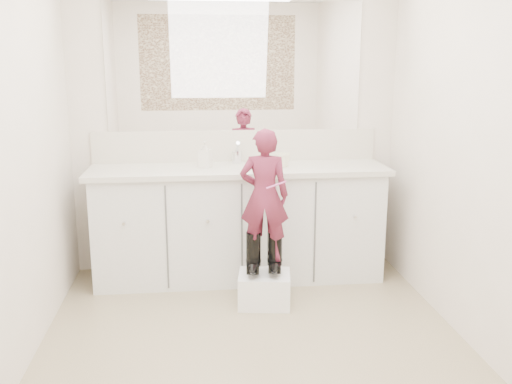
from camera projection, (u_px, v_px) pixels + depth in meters
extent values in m
plane|color=#867957|center=(256.00, 351.00, 3.39)|extent=(3.00, 3.00, 0.00)
plane|color=beige|center=(235.00, 123.00, 4.57)|extent=(2.60, 0.00, 2.60)
plane|color=beige|center=(312.00, 232.00, 1.67)|extent=(2.60, 0.00, 2.60)
plane|color=beige|center=(9.00, 156.00, 2.98)|extent=(0.00, 3.00, 3.00)
plane|color=beige|center=(481.00, 148.00, 3.26)|extent=(0.00, 3.00, 3.00)
cube|color=silver|center=(239.00, 225.00, 4.48)|extent=(2.20, 0.55, 0.85)
cube|color=beige|center=(239.00, 170.00, 4.37)|extent=(2.28, 0.58, 0.04)
cube|color=beige|center=(236.00, 146.00, 4.60)|extent=(2.28, 0.03, 0.25)
cube|color=white|center=(235.00, 67.00, 4.46)|extent=(2.00, 0.02, 1.00)
cube|color=#472819|center=(315.00, 75.00, 1.58)|extent=(2.00, 0.01, 1.20)
cylinder|color=silver|center=(237.00, 157.00, 4.51)|extent=(0.08, 0.08, 0.10)
imported|color=#F0E8C0|center=(283.00, 160.00, 4.38)|extent=(0.13, 0.13, 0.10)
imported|color=silver|center=(205.00, 154.00, 4.34)|extent=(0.12, 0.12, 0.20)
cube|color=white|center=(264.00, 289.00, 4.02)|extent=(0.40, 0.35, 0.23)
imported|color=#A83358|center=(264.00, 195.00, 3.89)|extent=(0.36, 0.27, 0.92)
cylinder|color=#F15DB4|center=(276.00, 185.00, 3.80)|extent=(0.14, 0.03, 0.06)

